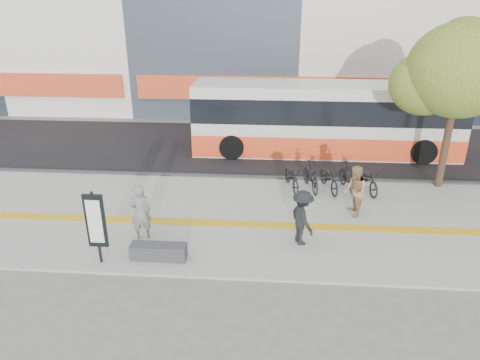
# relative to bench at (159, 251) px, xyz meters

# --- Properties ---
(ground) EXTENTS (120.00, 120.00, 0.00)m
(ground) POSITION_rel_bench_xyz_m (2.60, 1.20, -0.30)
(ground) COLOR slate
(ground) RESTS_ON ground
(sidewalk) EXTENTS (40.00, 7.00, 0.08)m
(sidewalk) POSITION_rel_bench_xyz_m (2.60, 2.70, -0.27)
(sidewalk) COLOR gray
(sidewalk) RESTS_ON ground
(tactile_strip) EXTENTS (40.00, 0.45, 0.01)m
(tactile_strip) POSITION_rel_bench_xyz_m (2.60, 2.20, -0.22)
(tactile_strip) COLOR gold
(tactile_strip) RESTS_ON sidewalk
(street) EXTENTS (40.00, 8.00, 0.06)m
(street) POSITION_rel_bench_xyz_m (2.60, 10.20, -0.28)
(street) COLOR black
(street) RESTS_ON ground
(curb) EXTENTS (40.00, 0.25, 0.14)m
(curb) POSITION_rel_bench_xyz_m (2.60, 6.20, -0.23)
(curb) COLOR #323234
(curb) RESTS_ON ground
(bench) EXTENTS (1.60, 0.45, 0.45)m
(bench) POSITION_rel_bench_xyz_m (0.00, 0.00, 0.00)
(bench) COLOR #323234
(bench) RESTS_ON sidewalk
(signboard) EXTENTS (0.55, 0.10, 2.20)m
(signboard) POSITION_rel_bench_xyz_m (-1.60, -0.31, 1.06)
(signboard) COLOR black
(signboard) RESTS_ON sidewalk
(street_tree) EXTENTS (4.40, 3.80, 6.31)m
(street_tree) POSITION_rel_bench_xyz_m (9.78, 6.02, 4.21)
(street_tree) COLOR #332317
(street_tree) RESTS_ON sidewalk
(bus) EXTENTS (12.30, 2.92, 3.27)m
(bus) POSITION_rel_bench_xyz_m (5.63, 9.70, 1.30)
(bus) COLOR silver
(bus) RESTS_ON street
(bicycle_row) EXTENTS (3.94, 1.97, 1.09)m
(bicycle_row) POSITION_rel_bench_xyz_m (5.42, 5.20, 0.29)
(bicycle_row) COLOR black
(bicycle_row) RESTS_ON sidewalk
(seated_woman) EXTENTS (0.76, 0.64, 1.77)m
(seated_woman) POSITION_rel_bench_xyz_m (-0.80, 1.12, 0.66)
(seated_woman) COLOR black
(seated_woman) RESTS_ON sidewalk
(pedestrian_tan) EXTENTS (0.76, 0.93, 1.79)m
(pedestrian_tan) POSITION_rel_bench_xyz_m (6.00, 3.14, 0.67)
(pedestrian_tan) COLOR #9F7B51
(pedestrian_tan) RESTS_ON sidewalk
(pedestrian_dark) EXTENTS (1.04, 1.29, 1.74)m
(pedestrian_dark) POSITION_rel_bench_xyz_m (4.13, 1.16, 0.64)
(pedestrian_dark) COLOR black
(pedestrian_dark) RESTS_ON sidewalk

